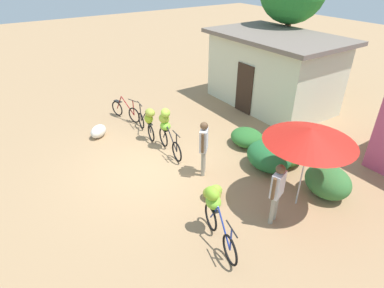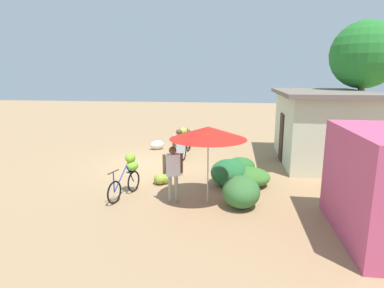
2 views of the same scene
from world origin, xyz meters
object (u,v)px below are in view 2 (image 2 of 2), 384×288
Objects in this scene: bicycle_leftmost at (188,140)px; bicycle_near_pile at (183,140)px; produce_sack at (157,145)px; bicycle_center_loaded at (183,142)px; banana_pile_on_ground at (162,179)px; tree_behind_building at (365,55)px; bicycle_by_shop at (129,171)px; person_bystander at (173,168)px; market_umbrella at (208,133)px; person_vendor at (179,147)px; building_low at (320,126)px.

bicycle_leftmost is 1.91m from bicycle_near_pile.
bicycle_center_loaded is at bearing 37.47° from produce_sack.
produce_sack is at bearing -142.53° from bicycle_center_loaded.
banana_pile_on_ground is at bearing -4.80° from bicycle_center_loaded.
bicycle_by_shop is at bearing -55.29° from tree_behind_building.
tree_behind_building reaches higher than person_bystander.
market_umbrella is 1.30× the size of person_vendor.
market_umbrella is 3.17× the size of produce_sack.
building_low reaches higher than bicycle_by_shop.
bicycle_near_pile is at bearing 54.55° from produce_sack.
banana_pile_on_ground is at bearing -0.35° from bicycle_leftmost.
bicycle_leftmost is at bearing -97.04° from tree_behind_building.
market_umbrella is at bearing 18.41° from bicycle_center_loaded.
bicycle_by_shop is 1.54m from person_bystander.
market_umbrella reaches higher than bicycle_leftmost.
person_bystander is at bearing 5.66° from bicycle_center_loaded.
bicycle_center_loaded is (1.98, -7.52, -3.56)m from tree_behind_building.
banana_pile_on_ground is 1.85m from person_bystander.
bicycle_by_shop is 1.45m from banana_pile_on_ground.
bicycle_by_shop is 0.97× the size of person_vendor.
bicycle_center_loaded is (2.93, 0.21, 0.50)m from bicycle_leftmost.
market_umbrella is 1.34× the size of bicycle_by_shop.
market_umbrella is 1.35× the size of person_bystander.
bicycle_by_shop is 2.37× the size of produce_sack.
building_low is 3.30× the size of bicycle_by_shop.
bicycle_near_pile is 1.03× the size of person_bystander.
bicycle_near_pile is 2.41× the size of produce_sack.
bicycle_near_pile is (-0.19, -5.80, -0.79)m from building_low.
market_umbrella reaches higher than person_bystander.
building_low reaches higher than banana_pile_on_ground.
market_umbrella is 1.43m from person_bystander.
banana_pile_on_ground is (3.73, -5.90, -1.35)m from building_low.
banana_pile_on_ground is (4.84, -7.76, -4.25)m from tree_behind_building.
market_umbrella is 7.29m from produce_sack.
bicycle_near_pile is at bearing -83.15° from tree_behind_building.
market_umbrella reaches higher than person_vendor.
market_umbrella is at bearing 16.32° from bicycle_near_pile.
building_low is 7.49m from produce_sack.
person_bystander is at bearing 6.02° from bicycle_near_pile.
bicycle_near_pile is (1.88, 0.07, 0.37)m from bicycle_leftmost.
bicycle_near_pile is 3.96m from banana_pile_on_ground.
banana_pile_on_ground is (5.79, -0.04, -0.19)m from bicycle_leftmost.
person_vendor is (3.80, -7.35, -3.35)m from tree_behind_building.
bicycle_leftmost is 6.93m from bicycle_by_shop.
building_low is 6.13m from person_vendor.
tree_behind_building is 8.93m from person_vendor.
bicycle_center_loaded reaches higher than bicycle_leftmost.
person_vendor is at bearing -152.98° from market_umbrella.
bicycle_near_pile is at bearing 2.00° from bicycle_leftmost.
building_low is 6.68m from market_umbrella.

